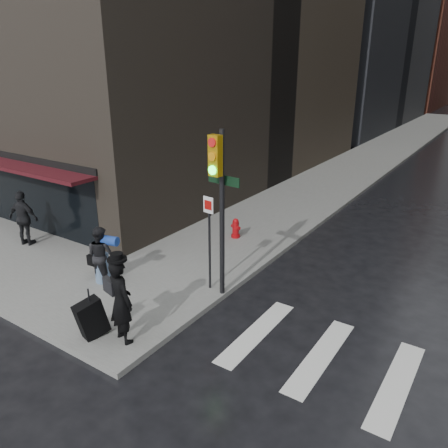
{
  "coord_description": "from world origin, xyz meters",
  "views": [
    {
      "loc": [
        7.75,
        -6.73,
        6.01
      ],
      "look_at": [
        0.7,
        3.79,
        1.3
      ],
      "focal_mm": 35.0,
      "sensor_mm": 36.0,
      "label": 1
    }
  ],
  "objects_px": {
    "man_greycoat": "(24,218)",
    "fire_hydrant": "(236,229)",
    "man_jeans": "(101,254)",
    "traffic_light": "(218,193)",
    "man_overcoat": "(115,303)"
  },
  "relations": [
    {
      "from": "traffic_light",
      "to": "fire_hydrant",
      "type": "bearing_deg",
      "value": 122.22
    },
    {
      "from": "man_jeans",
      "to": "fire_hydrant",
      "type": "distance_m",
      "value": 5.1
    },
    {
      "from": "man_greycoat",
      "to": "fire_hydrant",
      "type": "relative_size",
      "value": 2.66
    },
    {
      "from": "man_overcoat",
      "to": "traffic_light",
      "type": "relative_size",
      "value": 0.49
    },
    {
      "from": "man_overcoat",
      "to": "man_greycoat",
      "type": "relative_size",
      "value": 1.15
    },
    {
      "from": "fire_hydrant",
      "to": "man_greycoat",
      "type": "bearing_deg",
      "value": -141.04
    },
    {
      "from": "man_greycoat",
      "to": "traffic_light",
      "type": "relative_size",
      "value": 0.43
    },
    {
      "from": "traffic_light",
      "to": "man_jeans",
      "type": "bearing_deg",
      "value": -152.28
    },
    {
      "from": "man_jeans",
      "to": "man_overcoat",
      "type": "bearing_deg",
      "value": 140.67
    },
    {
      "from": "man_overcoat",
      "to": "man_jeans",
      "type": "distance_m",
      "value": 2.95
    },
    {
      "from": "man_overcoat",
      "to": "fire_hydrant",
      "type": "height_order",
      "value": "man_overcoat"
    },
    {
      "from": "man_jeans",
      "to": "traffic_light",
      "type": "relative_size",
      "value": 0.38
    },
    {
      "from": "fire_hydrant",
      "to": "man_jeans",
      "type": "bearing_deg",
      "value": -105.42
    },
    {
      "from": "man_jeans",
      "to": "man_greycoat",
      "type": "distance_m",
      "value": 4.24
    },
    {
      "from": "traffic_light",
      "to": "man_overcoat",
      "type": "bearing_deg",
      "value": -97.68
    }
  ]
}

